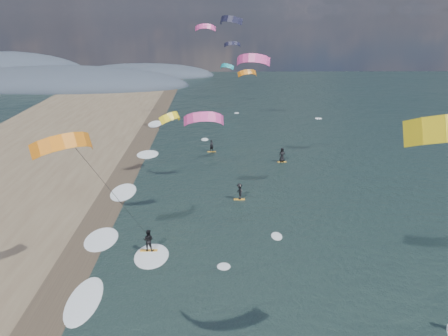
{
  "coord_description": "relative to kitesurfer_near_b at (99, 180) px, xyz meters",
  "views": [
    {
      "loc": [
        -1.57,
        -22.12,
        17.85
      ],
      "look_at": [
        -1.0,
        12.0,
        7.0
      ],
      "focal_mm": 40.0,
      "sensor_mm": 36.0,
      "label": 1
    }
  ],
  "objects": [
    {
      "name": "coastal_hills",
      "position": [
        -35.65,
        99.32,
        -7.33
      ],
      "size": [
        80.0,
        41.0,
        15.0
      ],
      "color": "#3D4756",
      "rests_on": "ground"
    },
    {
      "name": "shoreline_surf",
      "position": [
        -1.61,
        6.21,
        -7.33
      ],
      "size": [
        2.4,
        79.4,
        0.11
      ],
      "color": "white",
      "rests_on": "ground"
    },
    {
      "name": "bg_kite_field",
      "position": [
        8.91,
        43.97,
        4.15
      ],
      "size": [
        12.85,
        72.65,
        11.02
      ],
      "color": "#D83F8C",
      "rests_on": "ground"
    },
    {
      "name": "far_kitesurfers",
      "position": [
        11.64,
        22.61,
        -6.48
      ],
      "size": [
        9.76,
        18.26,
        1.78
      ],
      "color": "gold",
      "rests_on": "ground"
    },
    {
      "name": "wet_sand_strip",
      "position": [
        -2.81,
        1.46,
        -7.33
      ],
      "size": [
        3.0,
        240.0,
        0.0
      ],
      "primitive_type": "cube",
      "color": "#382D23",
      "rests_on": "ground"
    },
    {
      "name": "kitesurfer_near_b",
      "position": [
        0.0,
        0.0,
        0.0
      ],
      "size": [
        7.11,
        9.16,
        11.65
      ],
      "color": "gold",
      "rests_on": "ground"
    }
  ]
}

